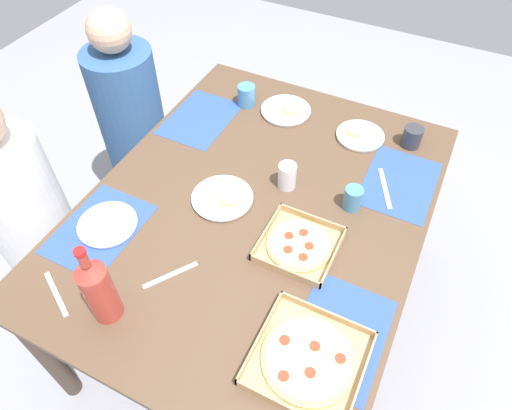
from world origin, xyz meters
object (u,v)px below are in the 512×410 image
at_px(cup_red, 287,176).
at_px(diner_right_seat, 135,133).
at_px(plate_near_left, 223,198).
at_px(pizza_box_edge_far, 299,245).
at_px(cup_clear_left, 353,198).
at_px(diner_left_seat, 35,228).
at_px(plate_middle, 108,225).
at_px(soda_bottle, 98,289).
at_px(pizza_box_corner_left, 308,359).
at_px(cup_clear_right, 246,96).
at_px(cup_dark, 412,137).
at_px(plate_near_right, 286,111).
at_px(plate_far_left, 360,136).

distance_m(cup_red, diner_right_seat, 0.99).
xyz_separation_m(plate_near_left, diner_right_seat, (0.38, 0.74, -0.24)).
bearing_deg(pizza_box_edge_far, diner_right_seat, 67.04).
height_order(cup_clear_left, diner_left_seat, diner_left_seat).
distance_m(plate_middle, soda_bottle, 0.37).
xyz_separation_m(pizza_box_corner_left, diner_left_seat, (0.12, 1.26, -0.24)).
distance_m(plate_middle, diner_right_seat, 0.83).
bearing_deg(pizza_box_corner_left, cup_clear_right, 35.31).
bearing_deg(cup_dark, pizza_box_corner_left, 178.16).
distance_m(pizza_box_edge_far, soda_bottle, 0.66).
bearing_deg(plate_middle, cup_clear_left, -57.69).
bearing_deg(pizza_box_corner_left, cup_red, 28.89).
bearing_deg(cup_clear_right, cup_clear_left, -121.37).
bearing_deg(soda_bottle, plate_near_left, -9.23).
bearing_deg(soda_bottle, diner_right_seat, 34.50).
relative_size(pizza_box_edge_far, cup_red, 2.41).
bearing_deg(diner_right_seat, cup_clear_left, -99.61).
xyz_separation_m(plate_near_right, diner_left_seat, (-0.91, 0.74, -0.24)).
xyz_separation_m(plate_near_left, soda_bottle, (-0.56, 0.09, 0.12)).
relative_size(cup_red, cup_clear_left, 1.15).
bearing_deg(plate_near_right, cup_dark, -87.18).
bearing_deg(plate_near_left, plate_far_left, -31.30).
bearing_deg(plate_far_left, cup_dark, -77.03).
bearing_deg(plate_near_left, plate_near_right, 0.17).
bearing_deg(diner_left_seat, plate_near_right, -39.01).
bearing_deg(diner_left_seat, soda_bottle, -110.68).
bearing_deg(plate_near_left, pizza_box_edge_far, -102.72).
height_order(plate_far_left, cup_red, cup_red).
distance_m(cup_clear_left, diner_right_seat, 1.23).
xyz_separation_m(plate_near_left, diner_left_seat, (-0.32, 0.74, -0.24)).
distance_m(pizza_box_corner_left, plate_near_right, 1.15).
bearing_deg(plate_middle, plate_near_left, -46.41).
height_order(pizza_box_corner_left, diner_right_seat, diner_right_seat).
distance_m(soda_bottle, cup_clear_left, 0.92).
bearing_deg(diner_left_seat, diner_right_seat, 0.00).
bearing_deg(cup_red, soda_bottle, 159.50).
distance_m(plate_near_left, cup_clear_left, 0.48).
bearing_deg(pizza_box_edge_far, plate_far_left, -0.71).
distance_m(plate_middle, plate_near_right, 0.94).
relative_size(plate_middle, cup_dark, 2.42).
bearing_deg(diner_right_seat, cup_dark, -79.50).
bearing_deg(cup_dark, diner_right_seat, 100.50).
bearing_deg(cup_red, plate_middle, 133.48).
distance_m(plate_middle, plate_far_left, 1.08).
bearing_deg(diner_right_seat, cup_clear_right, -71.42).
height_order(plate_middle, plate_near_right, plate_near_right).
bearing_deg(plate_far_left, pizza_box_edge_far, 179.29).
bearing_deg(cup_red, pizza_box_corner_left, -151.11).
bearing_deg(cup_red, diner_left_seat, 117.99).
xyz_separation_m(pizza_box_edge_far, plate_near_left, (0.08, 0.34, -0.00)).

